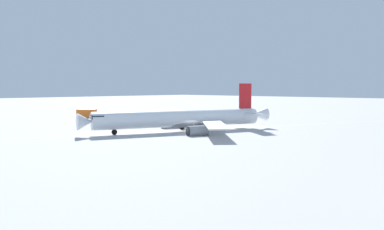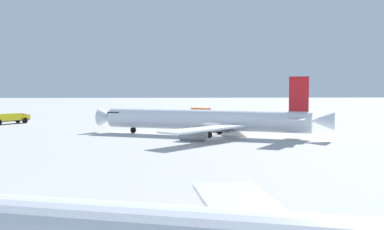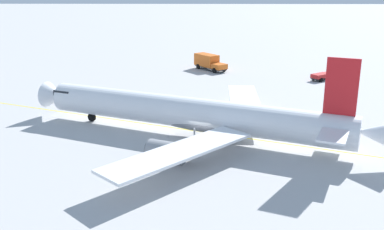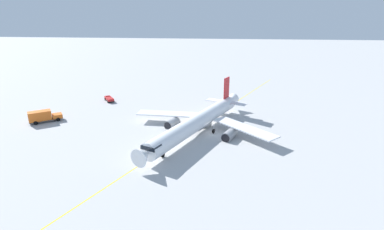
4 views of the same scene
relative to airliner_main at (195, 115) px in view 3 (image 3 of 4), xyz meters
name	(u,v)px [view 3 (image 3 of 4)]	position (x,y,z in m)	size (l,w,h in m)	color
ground_plane	(199,145)	(-2.62, -0.41, -2.65)	(600.00, 600.00, 0.00)	#B2B2B2
airliner_main	(195,115)	(0.00, 0.00, 0.00)	(34.52, 41.32, 10.71)	white
catering_truck_truck	(209,62)	(40.77, -2.26, -0.99)	(7.81, 6.82, 3.10)	#232326
ops_pickup_truck	(324,76)	(31.41, -23.25, -1.84)	(4.62, 5.37, 1.41)	#232326
taxiway_centreline	(206,132)	(1.52, -1.30, -2.65)	(53.10, 126.21, 0.01)	yellow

